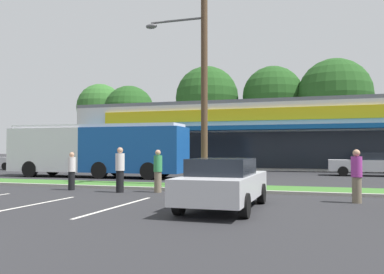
% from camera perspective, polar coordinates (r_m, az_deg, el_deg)
% --- Properties ---
extents(grass_median, '(56.00, 2.20, 0.12)m').
position_cam_1_polar(grass_median, '(19.31, -6.53, -6.68)').
color(grass_median, '#386B28').
rests_on(grass_median, ground_plane).
extents(curb_lip, '(56.00, 0.24, 0.12)m').
position_cam_1_polar(curb_lip, '(18.21, -8.12, -6.97)').
color(curb_lip, '#99968C').
rests_on(curb_lip, ground_plane).
extents(parking_stripe_1, '(0.12, 4.80, 0.01)m').
position_cam_1_polar(parking_stripe_1, '(13.82, -21.72, -8.79)').
color(parking_stripe_1, silver).
rests_on(parking_stripe_1, ground_plane).
extents(parking_stripe_2, '(0.12, 4.80, 0.01)m').
position_cam_1_polar(parking_stripe_2, '(12.87, -10.26, -9.42)').
color(parking_stripe_2, silver).
rests_on(parking_stripe_2, ground_plane).
extents(storefront_building, '(30.78, 12.78, 5.90)m').
position_cam_1_polar(storefront_building, '(39.86, 7.95, 0.06)').
color(storefront_building, beige).
rests_on(storefront_building, ground_plane).
extents(tree_far_left, '(6.23, 6.23, 10.54)m').
position_cam_1_polar(tree_far_left, '(57.11, -12.58, 4.04)').
color(tree_far_left, '#473323').
rests_on(tree_far_left, ground_plane).
extents(tree_left, '(6.14, 6.14, 9.53)m').
position_cam_1_polar(tree_left, '(51.30, -8.68, 3.59)').
color(tree_left, '#473323').
rests_on(tree_left, ground_plane).
extents(tree_mid_left, '(7.61, 7.61, 11.80)m').
position_cam_1_polar(tree_mid_left, '(50.35, 2.08, 5.43)').
color(tree_mid_left, '#473323').
rests_on(tree_mid_left, ground_plane).
extents(tree_mid, '(7.09, 7.09, 11.47)m').
position_cam_1_polar(tree_mid, '(49.42, 11.13, 5.51)').
color(tree_mid, '#473323').
rests_on(tree_mid, ground_plane).
extents(tree_mid_right, '(8.12, 8.12, 11.75)m').
position_cam_1_polar(tree_mid_right, '(48.35, 19.14, 5.45)').
color(tree_mid_right, '#473323').
rests_on(tree_mid_right, ground_plane).
extents(utility_pole, '(3.03, 2.40, 10.68)m').
position_cam_1_polar(utility_pole, '(18.95, 1.31, 10.34)').
color(utility_pole, '#4C3826').
rests_on(utility_pole, ground_plane).
extents(city_bus, '(11.42, 2.93, 3.25)m').
position_cam_1_polar(city_bus, '(26.35, -13.02, -1.60)').
color(city_bus, '#144793').
rests_on(city_bus, ground_plane).
extents(car_1, '(1.97, 4.77, 1.47)m').
position_cam_1_polar(car_1, '(12.12, 4.40, -6.32)').
color(car_1, '#B7B7BC').
rests_on(car_1, ground_plane).
extents(car_2, '(4.56, 1.88, 1.48)m').
position_cam_1_polar(car_2, '(37.28, -21.84, -3.05)').
color(car_2, '#B7B7BC').
rests_on(car_2, ground_plane).
extents(car_3, '(4.64, 2.02, 1.58)m').
position_cam_1_polar(car_3, '(31.65, -6.01, -3.37)').
color(car_3, navy).
rests_on(car_3, ground_plane).
extents(car_4, '(4.66, 1.90, 1.51)m').
position_cam_1_polar(car_4, '(29.19, 22.98, -3.45)').
color(car_4, '#B7B7BC').
rests_on(car_4, ground_plane).
extents(pedestrian_near_bench, '(0.33, 0.33, 1.61)m').
position_cam_1_polar(pedestrian_near_bench, '(18.38, -16.29, -4.53)').
color(pedestrian_near_bench, black).
rests_on(pedestrian_near_bench, ground_plane).
extents(pedestrian_by_pole, '(0.35, 0.35, 1.73)m').
position_cam_1_polar(pedestrian_by_pole, '(14.42, 21.79, -5.03)').
color(pedestrian_by_pole, '#726651').
rests_on(pedestrian_by_pole, ground_plane).
extents(pedestrian_mid, '(0.37, 0.37, 1.81)m').
position_cam_1_polar(pedestrian_mid, '(16.91, -9.92, -4.48)').
color(pedestrian_mid, black).
rests_on(pedestrian_mid, ground_plane).
extents(pedestrian_far, '(0.35, 0.35, 1.72)m').
position_cam_1_polar(pedestrian_far, '(16.75, -4.73, -4.69)').
color(pedestrian_far, '#726651').
rests_on(pedestrian_far, ground_plane).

